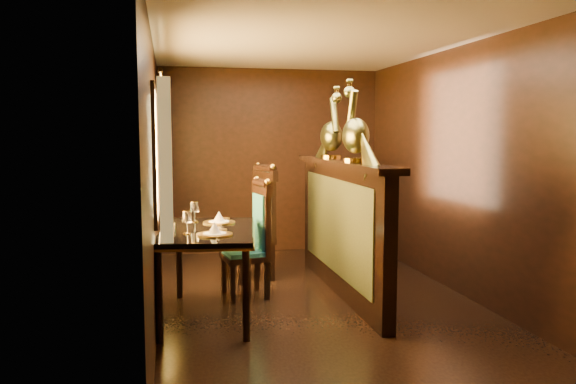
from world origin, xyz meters
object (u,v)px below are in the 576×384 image
object	(u,v)px
peacock_right	(331,123)
peacock_left	(356,120)
dining_table	(208,237)
chair_left	(255,235)
chair_right	(259,218)

from	to	relation	value
peacock_right	peacock_left	bearing A→B (deg)	-90.00
peacock_left	peacock_right	distance (m)	0.80
dining_table	chair_left	distance (m)	0.77
chair_left	chair_right	bearing A→B (deg)	69.29
dining_table	chair_right	world-z (taller)	chair_right
dining_table	peacock_right	distance (m)	1.92
dining_table	chair_left	bearing A→B (deg)	56.98
chair_left	peacock_left	size ratio (longest dim) A/B	1.52
chair_right	dining_table	bearing A→B (deg)	-133.30
dining_table	peacock_right	size ratio (longest dim) A/B	1.93
dining_table	chair_left	size ratio (longest dim) A/B	1.22
chair_right	peacock_left	xyz separation A→B (m)	(0.72, -1.19, 1.08)
dining_table	peacock_left	size ratio (longest dim) A/B	1.85
chair_left	dining_table	bearing A→B (deg)	-140.10
peacock_left	dining_table	bearing A→B (deg)	-176.93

